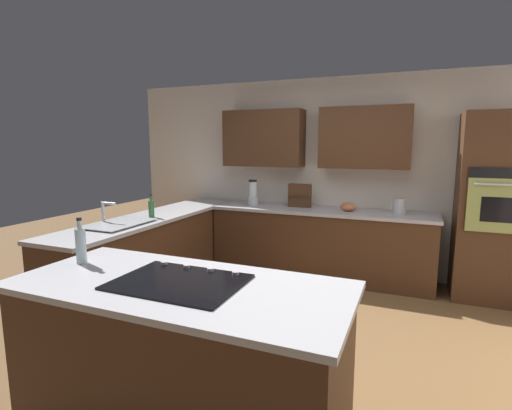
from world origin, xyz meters
TOP-DOWN VIEW (x-y plane):
  - ground_plane at (0.00, 0.00)m, footprint 14.00×14.00m
  - wall_back at (0.07, -2.04)m, footprint 6.00×0.44m
  - lower_cabinets_back at (0.10, -1.72)m, footprint 2.80×0.60m
  - countertop_back at (0.10, -1.72)m, footprint 2.84×0.64m
  - lower_cabinets_side at (1.82, -0.55)m, footprint 0.60×2.90m
  - countertop_side at (1.82, -0.55)m, footprint 0.64×2.94m
  - island_base at (0.28, 1.25)m, footprint 2.00×0.85m
  - island_top at (0.28, 1.25)m, footprint 2.08×0.93m
  - wall_oven at (-1.85, -1.72)m, footprint 0.80×0.66m
  - sink_unit at (1.83, 0.04)m, footprint 0.46×0.70m
  - cooktop at (0.28, 1.24)m, footprint 0.76×0.56m
  - blender at (1.05, -1.73)m, footprint 0.15×0.15m
  - mixing_bowl at (-0.25, -1.73)m, footprint 0.20×0.20m
  - spice_rack at (0.40, -1.80)m, footprint 0.30×0.11m
  - kettle at (-0.85, -1.73)m, footprint 0.16×0.16m
  - dish_soap_bottle at (1.77, -0.44)m, footprint 0.07×0.07m
  - oil_bottle at (1.13, 1.17)m, footprint 0.07×0.07m

SIDE VIEW (x-z plane):
  - ground_plane at x=0.00m, z-range 0.00..0.00m
  - lower_cabinets_back at x=0.10m, z-range 0.00..0.86m
  - lower_cabinets_side at x=1.82m, z-range 0.00..0.86m
  - island_base at x=0.28m, z-range 0.00..0.86m
  - countertop_back at x=0.10m, z-range 0.86..0.90m
  - countertop_side at x=1.82m, z-range 0.86..0.90m
  - island_top at x=0.28m, z-range 0.86..0.90m
  - cooktop at x=0.28m, z-range 0.89..0.92m
  - sink_unit at x=1.83m, z-range 0.80..1.03m
  - mixing_bowl at x=-0.25m, z-range 0.90..1.01m
  - kettle at x=-0.85m, z-range 0.90..1.09m
  - dish_soap_bottle at x=1.77m, z-range 0.87..1.14m
  - oil_bottle at x=1.13m, z-range 0.87..1.20m
  - wall_oven at x=-1.85m, z-range 0.00..2.08m
  - blender at x=1.05m, z-range 0.88..1.22m
  - spice_rack at x=0.40m, z-range 0.90..1.21m
  - wall_back at x=0.07m, z-range 0.14..2.74m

